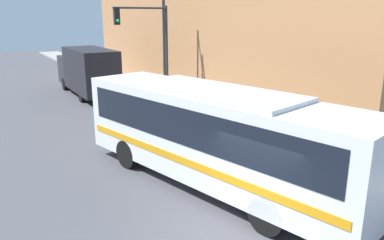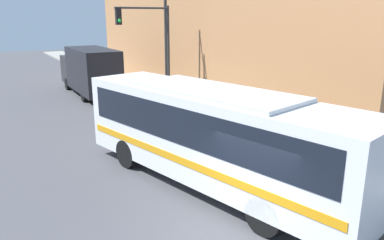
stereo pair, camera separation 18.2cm
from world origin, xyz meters
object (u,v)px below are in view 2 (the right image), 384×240
(city_bus, at_px, (212,131))
(parking_meter, at_px, (218,112))
(fire_hydrant, at_px, (298,153))
(street_lamp, at_px, (161,35))
(delivery_truck, at_px, (90,70))
(traffic_light_pole, at_px, (152,40))

(city_bus, xyz_separation_m, parking_meter, (3.65, 5.04, -0.96))
(fire_hydrant, bearing_deg, street_lamp, 90.25)
(street_lamp, bearing_deg, city_bus, -107.87)
(city_bus, relative_size, fire_hydrant, 13.37)
(delivery_truck, bearing_deg, traffic_light_pole, -71.56)
(city_bus, bearing_deg, traffic_light_pole, 62.04)
(city_bus, relative_size, delivery_truck, 1.31)
(fire_hydrant, height_order, parking_meter, parking_meter)
(parking_meter, bearing_deg, street_lamp, 90.46)
(traffic_light_pole, bearing_deg, street_lamp, 31.04)
(traffic_light_pole, distance_m, street_lamp, 1.02)
(fire_hydrant, bearing_deg, traffic_light_pole, 94.74)
(street_lamp, bearing_deg, parking_meter, -89.54)
(delivery_truck, relative_size, parking_meter, 7.11)
(city_bus, bearing_deg, street_lamp, 58.62)
(parking_meter, relative_size, street_lamp, 0.16)
(city_bus, distance_m, fire_hydrant, 3.90)
(parking_meter, xyz_separation_m, street_lamp, (-0.05, 6.11, 3.45))
(delivery_truck, bearing_deg, street_lamp, -62.88)
(city_bus, height_order, traffic_light_pole, traffic_light_pole)
(delivery_truck, height_order, parking_meter, delivery_truck)
(traffic_light_pole, distance_m, parking_meter, 6.52)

